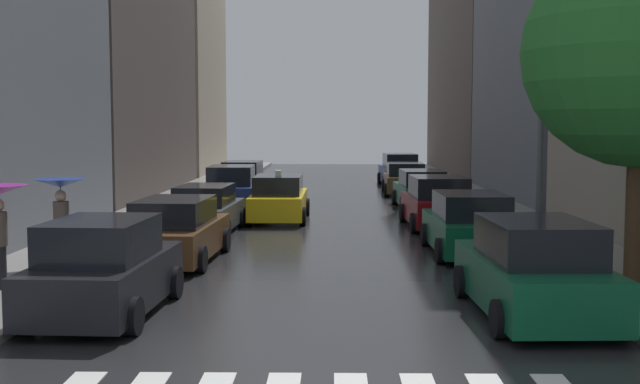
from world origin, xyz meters
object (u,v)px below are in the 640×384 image
Objects in this scene: parked_car_left_second at (176,232)px; parked_car_left_fifth at (243,181)px; street_tree_right at (640,52)px; parked_car_left_third at (206,210)px; pedestrian_foreground at (61,199)px; parked_car_right_third at (438,204)px; taxi_midroad at (279,199)px; parked_car_left_fourth at (232,190)px; parked_car_right_fourth at (421,190)px; parked_car_right_fifth at (405,179)px; parked_car_right_second at (469,226)px; parked_car_left_nearest at (104,271)px; parked_car_right_sixth at (399,171)px; lamp_post_right at (541,98)px; parked_car_right_nearest at (534,271)px.

parked_car_left_second is 17.26m from parked_car_left_fifth.
parked_car_left_fifth is at bearing 116.68° from street_tree_right.
parked_car_left_third is 2.19× the size of pedestrian_foreground.
taxi_midroad is (-5.43, 1.91, -0.04)m from parked_car_right_third.
parked_car_left_fifth is at bearing 0.12° from parked_car_left_fourth.
parked_car_right_fifth is at bearing -1.27° from parked_car_right_fourth.
parked_car_right_second reaches higher than parked_car_right_fourth.
parked_car_right_third is at bearing -75.92° from parked_car_left_third.
parked_car_left_fourth is (-0.07, 11.59, 0.08)m from parked_car_left_second.
street_tree_right is at bearing -151.51° from parked_car_right_second.
parked_car_left_nearest is at bearing 146.61° from parked_car_right_third.
parked_car_right_sixth reaches higher than parked_car_right_fifth.
lamp_post_right reaches higher than parked_car_right_sixth.
parked_car_left_third is at bearing 99.58° from parked_car_right_third.
pedestrian_foreground is at bearing 128.16° from parked_car_right_third.
taxi_midroad is at bearing -10.23° from parked_car_left_second.
parked_car_left_third is at bearing -53.59° from pedestrian_foreground.
parked_car_right_second is 0.98× the size of parked_car_right_sixth.
parked_car_left_nearest is 26.00m from parked_car_right_fifth.
parked_car_left_fifth is (-0.05, 22.88, -0.02)m from parked_car_left_nearest.
taxi_midroad reaches higher than parked_car_left_nearest.
pedestrian_foreground reaches higher than parked_car_left_fifth.
pedestrian_foreground is at bearing 168.13° from parked_car_left_fourth.
parked_car_right_sixth is (0.13, 12.16, 0.09)m from parked_car_right_fourth.
parked_car_right_second is 0.64× the size of lamp_post_right.
parked_car_left_third is 1.01× the size of parked_car_right_second.
parked_car_right_second is 18.02m from parked_car_right_fifth.
parked_car_left_third is 7.14m from pedestrian_foreground.
taxi_midroad reaches higher than parked_car_right_fifth.
parked_car_right_sixth reaches higher than parked_car_left_second.
parked_car_left_second is at bearing 51.35° from parked_car_right_nearest.
parked_car_left_second is 0.69× the size of lamp_post_right.
taxi_midroad is at bearing 133.10° from lamp_post_right.
parked_car_right_fifth is at bearing -25.60° from parked_car_left_third.
parked_car_left_fifth is 2.21× the size of pedestrian_foreground.
parked_car_right_fourth is 2.26× the size of pedestrian_foreground.
parked_car_right_fourth is 1.02× the size of parked_car_right_sixth.
parked_car_right_fourth is 17.30m from pedestrian_foreground.
parked_car_left_nearest is 0.62× the size of lamp_post_right.
parked_car_left_third is 1.06× the size of parked_car_right_fifth.
taxi_midroad is at bearing -28.65° from parked_car_left_third.
parked_car_left_fourth is (0.14, 17.21, 0.02)m from parked_car_left_nearest.
parked_car_right_third is 5.76m from taxi_midroad.
street_tree_right is (10.37, -20.64, 4.10)m from parked_car_left_fifth.
street_tree_right is at bearing -147.56° from parked_car_left_fourth.
parked_car_right_fifth is at bearing -73.81° from parked_car_left_fifth.
parked_car_left_second is 14.74m from parked_car_right_fourth.
parked_car_left_fourth is at bearing 124.23° from street_tree_right.
taxi_midroad is 0.66× the size of street_tree_right.
street_tree_right is 1.04× the size of lamp_post_right.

